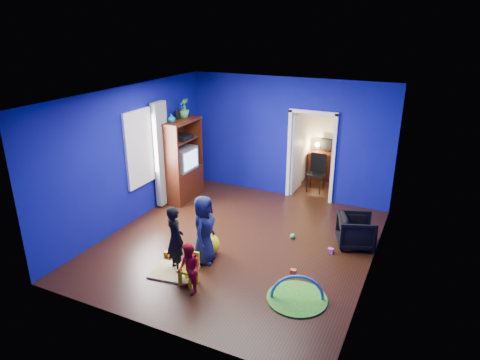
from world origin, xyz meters
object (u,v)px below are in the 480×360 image
at_px(child_black, 175,239).
at_px(study_desk, 325,166).
at_px(hopper_ball, 209,244).
at_px(child_navy, 204,230).
at_px(armchair, 356,231).
at_px(tv_armoire, 181,160).
at_px(crt_tv, 183,159).
at_px(play_mat, 297,298).
at_px(kid_chair, 188,270).
at_px(vase, 172,118).
at_px(folding_chair, 316,174).
at_px(toddler_red, 189,269).

bearing_deg(child_black, study_desk, -70.33).
xyz_separation_m(hopper_ball, study_desk, (0.91, 4.88, 0.17)).
bearing_deg(child_navy, child_black, 137.65).
xyz_separation_m(child_navy, study_desk, (0.86, 5.13, -0.26)).
relative_size(armchair, child_navy, 0.54).
height_order(child_navy, tv_armoire, tv_armoire).
height_order(crt_tv, play_mat, crt_tv).
bearing_deg(kid_chair, tv_armoire, 119.03).
relative_size(tv_armoire, play_mat, 2.05).
distance_m(vase, play_mat, 4.95).
bearing_deg(child_black, vase, -25.13).
bearing_deg(play_mat, crt_tv, 144.60).
height_order(child_black, crt_tv, crt_tv).
xyz_separation_m(kid_chair, folding_chair, (0.75, 4.90, 0.21)).
distance_m(child_navy, folding_chair, 4.26).
bearing_deg(vase, crt_tv, 82.41).
bearing_deg(crt_tv, armchair, -7.61).
bearing_deg(armchair, toddler_red, 121.83).
height_order(toddler_red, vase, vase).
relative_size(child_black, play_mat, 1.27).
bearing_deg(hopper_ball, child_black, -108.80).
xyz_separation_m(crt_tv, folding_chair, (2.76, 1.85, -0.56)).
xyz_separation_m(hopper_ball, kid_chair, (0.16, -0.98, 0.05)).
bearing_deg(play_mat, kid_chair, -168.46).
height_order(kid_chair, study_desk, study_desk).
xyz_separation_m(armchair, tv_armoire, (-4.30, 0.57, 0.67)).
height_order(toddler_red, tv_armoire, tv_armoire).
relative_size(tv_armoire, study_desk, 2.23).
bearing_deg(hopper_ball, play_mat, -17.79).
bearing_deg(child_navy, tv_armoire, 29.82).
distance_m(vase, folding_chair, 3.88).
bearing_deg(kid_chair, play_mat, 6.63).
distance_m(armchair, toddler_red, 3.40).
bearing_deg(armchair, vase, 66.26).
bearing_deg(hopper_ball, armchair, 31.99).
height_order(armchair, play_mat, armchair).
relative_size(vase, folding_chair, 0.21).
height_order(child_black, study_desk, child_black).
height_order(child_navy, toddler_red, child_navy).
distance_m(child_black, folding_chair, 4.78).
height_order(vase, play_mat, vase).
xyz_separation_m(crt_tv, hopper_ball, (1.86, -2.07, -0.82)).
bearing_deg(child_navy, armchair, -63.51).
relative_size(vase, study_desk, 0.22).
distance_m(child_black, hopper_ball, 0.86).
relative_size(kid_chair, study_desk, 0.57).
bearing_deg(toddler_red, child_black, 177.18).
bearing_deg(tv_armoire, play_mat, -35.11).
bearing_deg(vase, armchair, -3.58).
bearing_deg(armchair, tv_armoire, 62.30).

